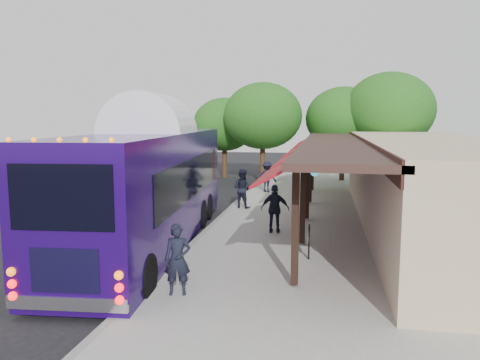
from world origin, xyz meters
The scene contains 15 objects.
ground centered at (0.00, 0.00, 0.00)m, with size 90.00×90.00×0.00m, color black.
sidewalk centered at (5.00, 4.00, 0.07)m, with size 10.00×40.00×0.15m, color #9E9B93.
curb centered at (0.05, 4.00, 0.07)m, with size 0.20×40.00×0.16m, color gray.
station_shelter centered at (8.38, 4.00, 1.85)m, with size 8.15×20.00×3.60m.
coach_bus centered at (-1.45, -0.25, 2.25)m, with size 3.84×13.27×4.19m.
city_bus centered at (-5.84, 10.82, 1.63)m, with size 3.27×11.11×2.94m.
ped_a centered at (1.02, -5.00, 1.02)m, with size 0.63×0.42×1.74m, color black.
ped_b centered at (0.62, 6.23, 1.08)m, with size 0.91×0.71×1.86m, color black.
ped_c centered at (2.69, 1.60, 1.06)m, with size 1.06×0.44×1.81m, color black.
ped_d centered at (1.20, 11.20, 1.05)m, with size 1.16×0.67×1.80m, color black.
sign_board centered at (4.05, -1.54, 0.85)m, with size 0.07×0.47×1.04m.
tree_left centered at (0.25, 16.43, 4.56)m, with size 5.34×5.34×6.84m.
tree_mid centered at (5.66, 17.46, 4.37)m, with size 5.12×5.12×6.56m.
tree_right centered at (8.53, 16.43, 4.93)m, with size 5.77×5.77×7.39m.
tree_far centered at (-2.90, 18.57, 3.95)m, with size 4.63×4.63×5.93m.
Camera 1 is at (4.46, -15.49, 4.40)m, focal length 35.00 mm.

